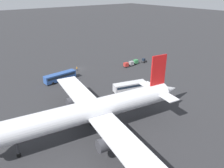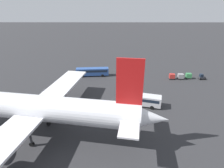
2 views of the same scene
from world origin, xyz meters
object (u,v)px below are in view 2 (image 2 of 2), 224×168
worker_person (119,69)px  cargo_cart_grey (181,76)px  cargo_cart_red (172,76)px  shuttle_bus_near (92,71)px  baggage_tug (202,77)px  cargo_cart_green (189,76)px  airplane (28,107)px  shuttle_bus_far (139,99)px

worker_person → cargo_cart_grey: size_ratio=0.82×
cargo_cart_red → cargo_cart_grey: bearing=-179.7°
shuttle_bus_near → baggage_tug: bearing=170.6°
worker_person → cargo_cart_grey: (-22.67, 9.48, 0.32)m
cargo_cart_grey → cargo_cart_red: same height
cargo_cart_green → airplane: bearing=35.6°
shuttle_bus_near → shuttle_bus_far: shuttle_bus_near is taller
shuttle_bus_far → worker_person: bearing=-65.4°
baggage_tug → worker_person: 31.97m
cargo_cart_green → cargo_cart_red: 6.43m
shuttle_bus_near → cargo_cart_green: 36.51m
shuttle_bus_near → cargo_cart_grey: size_ratio=5.92×
worker_person → cargo_cart_red: 21.66m
baggage_tug → cargo_cart_red: (11.04, -0.08, 0.25)m
shuttle_bus_near → airplane: bearing=71.6°
shuttle_bus_near → worker_person: bearing=-154.2°
baggage_tug → shuttle_bus_far: bearing=31.4°
shuttle_bus_near → cargo_cart_red: shuttle_bus_near is taller
cargo_cart_grey → cargo_cart_red: 3.20m
worker_person → cargo_cart_red: (-19.47, 9.50, 0.32)m
baggage_tug → worker_person: baggage_tug is taller
baggage_tug → worker_person: bearing=-22.4°
baggage_tug → cargo_cart_grey: size_ratio=1.18×
shuttle_bus_far → cargo_cart_green: shuttle_bus_far is taller
baggage_tug → worker_person: size_ratio=1.44×
shuttle_bus_far → cargo_cart_red: size_ratio=5.57×
shuttle_bus_near → cargo_cart_green: shuttle_bus_near is taller
cargo_cart_green → worker_person: bearing=-19.0°
shuttle_bus_near → worker_person: 12.26m
shuttle_bus_far → cargo_cart_grey: shuttle_bus_far is taller
cargo_cart_red → cargo_cart_green: bearing=-174.7°
airplane → cargo_cart_grey: airplane is taller
airplane → cargo_cart_red: size_ratio=25.24×
baggage_tug → cargo_cart_green: (4.64, -0.67, 0.25)m
cargo_cart_grey → worker_person: bearing=-22.7°
cargo_cart_green → cargo_cart_grey: size_ratio=1.00×
shuttle_bus_near → worker_person: shuttle_bus_near is taller
shuttle_bus_far → cargo_cart_grey: size_ratio=5.57×
baggage_tug → cargo_cart_red: size_ratio=1.18×
shuttle_bus_far → baggage_tug: 32.18m
worker_person → cargo_cart_green: size_ratio=0.82×
airplane → worker_person: (-19.05, -41.03, -5.57)m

